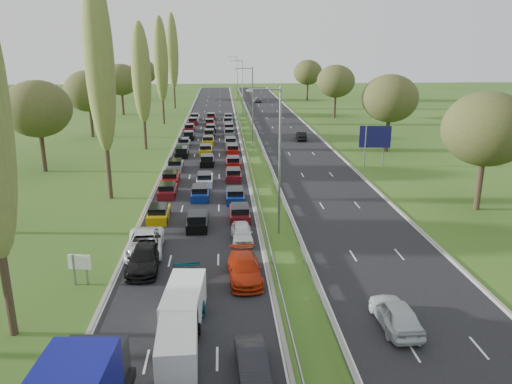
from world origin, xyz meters
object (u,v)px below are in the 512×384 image
object	(u,v)px
near_car_2	(145,243)
white_van_front	(178,341)
near_car_3	(144,259)
info_sign	(80,265)
white_van_rear	(184,302)
direction_sign	(375,139)

from	to	relation	value
near_car_2	white_van_front	size ratio (longest dim) A/B	1.19
near_car_3	info_sign	bearing A→B (deg)	-151.44
near_car_2	white_van_rear	bearing A→B (deg)	-72.36
near_car_2	white_van_front	bearing A→B (deg)	-78.23
near_car_2	info_sign	distance (m)	5.96
white_van_front	direction_sign	world-z (taller)	direction_sign
white_van_rear	direction_sign	size ratio (longest dim) A/B	0.97
white_van_rear	direction_sign	bearing A→B (deg)	63.36
near_car_2	near_car_3	bearing A→B (deg)	-86.04
white_van_front	direction_sign	xyz separation A→B (m)	(21.80, 39.93, 2.57)
white_van_rear	white_van_front	bearing A→B (deg)	-86.07
near_car_2	white_van_rear	distance (m)	10.15
white_van_rear	info_sign	size ratio (longest dim) A/B	2.40
near_car_3	white_van_front	world-z (taller)	white_van_front
near_car_3	white_van_front	xyz separation A→B (m)	(3.22, -10.66, 0.22)
white_van_rear	direction_sign	xyz separation A→B (m)	(21.77, 36.03, 2.53)
near_car_3	info_sign	xyz separation A→B (m)	(-3.78, -2.11, 0.59)
near_car_3	info_sign	world-z (taller)	info_sign
white_van_rear	info_sign	distance (m)	8.44
near_car_2	direction_sign	distance (m)	36.81
white_van_front	info_sign	world-z (taller)	info_sign
near_car_3	white_van_front	size ratio (longest dim) A/B	1.08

